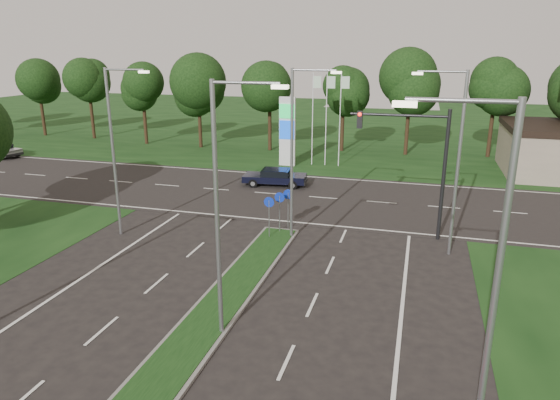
# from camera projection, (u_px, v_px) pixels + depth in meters

# --- Properties ---
(verge_far) EXTENTS (160.00, 50.00, 0.02)m
(verge_far) POSITION_uv_depth(u_px,v_px,m) (362.00, 130.00, 63.36)
(verge_far) COLOR black
(verge_far) RESTS_ON ground
(cross_road) EXTENTS (160.00, 12.00, 0.02)m
(cross_road) POSITION_uv_depth(u_px,v_px,m) (309.00, 197.00, 34.82)
(cross_road) COLOR black
(cross_road) RESTS_ON ground
(median_kerb) EXTENTS (2.00, 26.00, 0.12)m
(median_kerb) POSITION_uv_depth(u_px,v_px,m) (176.00, 361.00, 16.39)
(median_kerb) COLOR slate
(median_kerb) RESTS_ON ground
(streetlight_median_near) EXTENTS (2.53, 0.22, 9.00)m
(streetlight_median_near) POSITION_uv_depth(u_px,v_px,m) (222.00, 200.00, 16.51)
(streetlight_median_near) COLOR gray
(streetlight_median_near) RESTS_ON ground
(streetlight_median_far) EXTENTS (2.53, 0.22, 9.00)m
(streetlight_median_far) POSITION_uv_depth(u_px,v_px,m) (296.00, 146.00, 25.72)
(streetlight_median_far) COLOR gray
(streetlight_median_far) RESTS_ON ground
(streetlight_left_far) EXTENTS (2.53, 0.22, 9.00)m
(streetlight_left_far) POSITION_uv_depth(u_px,v_px,m) (116.00, 144.00, 26.31)
(streetlight_left_far) COLOR gray
(streetlight_left_far) RESTS_ON ground
(streetlight_right_far) EXTENTS (2.53, 0.22, 9.00)m
(streetlight_right_far) POSITION_uv_depth(u_px,v_px,m) (455.00, 155.00, 23.68)
(streetlight_right_far) COLOR gray
(streetlight_right_far) RESTS_ON ground
(streetlight_right_near) EXTENTS (2.53, 0.22, 9.00)m
(streetlight_right_near) POSITION_uv_depth(u_px,v_px,m) (487.00, 281.00, 10.79)
(streetlight_right_near) COLOR gray
(streetlight_right_near) RESTS_ON ground
(traffic_signal) EXTENTS (5.10, 0.42, 7.00)m
(traffic_signal) POSITION_uv_depth(u_px,v_px,m) (420.00, 153.00, 26.07)
(traffic_signal) COLOR black
(traffic_signal) RESTS_ON ground
(median_signs) EXTENTS (1.16, 1.76, 2.38)m
(median_signs) POSITION_uv_depth(u_px,v_px,m) (279.00, 205.00, 27.33)
(median_signs) COLOR gray
(median_signs) RESTS_ON ground
(gas_pylon) EXTENTS (5.80, 1.26, 8.00)m
(gas_pylon) POSITION_uv_depth(u_px,v_px,m) (290.00, 130.00, 43.21)
(gas_pylon) COLOR silver
(gas_pylon) RESTS_ON ground
(treeline_far) EXTENTS (6.00, 6.00, 9.90)m
(treeline_far) POSITION_uv_depth(u_px,v_px,m) (348.00, 83.00, 47.48)
(treeline_far) COLOR black
(treeline_far) RESTS_ON ground
(navy_sedan) EXTENTS (4.83, 2.39, 1.28)m
(navy_sedan) POSITION_uv_depth(u_px,v_px,m) (275.00, 177.00, 37.46)
(navy_sedan) COLOR black
(navy_sedan) RESTS_ON ground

